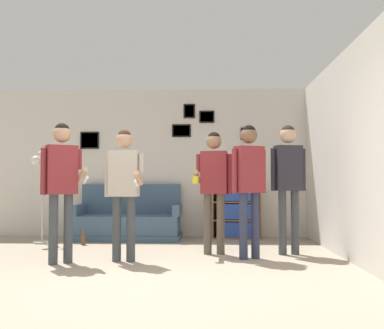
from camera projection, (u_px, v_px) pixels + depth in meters
The scene contains 12 objects.
ground_plane at pixel (137, 285), 4.13m from camera, with size 20.00×20.00×0.00m, color gray.
wall_back at pixel (172, 162), 7.87m from camera, with size 7.28×0.08×2.70m.
wall_right at pixel (338, 156), 5.90m from camera, with size 0.06×6.06×2.70m.
couch at pixel (129, 221), 7.45m from camera, with size 1.83×0.80×0.95m.
bookshelf at pixel (236, 211), 7.56m from camera, with size 0.85×0.30×0.96m.
floor_lamp at pixel (43, 172), 6.98m from camera, with size 0.37×0.40×1.62m.
person_player_foreground_left at pixel (61, 176), 5.25m from camera, with size 0.60×0.37×1.72m.
person_player_foreground_center at pixel (124, 180), 5.38m from camera, with size 0.50×0.46×1.66m.
person_watcher_holding_cup at pixel (214, 179), 5.91m from camera, with size 0.53×0.41×1.69m.
person_spectator_near_bookshelf at pixel (249, 176), 5.57m from camera, with size 0.46×0.34×1.74m.
person_spectator_far_right at pixel (288, 174), 5.90m from camera, with size 0.49×0.26×1.79m.
bottle_on_floor at pixel (83, 239), 6.75m from camera, with size 0.07×0.07×0.24m.
Camera 1 is at (0.71, -4.14, 1.00)m, focal length 40.00 mm.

